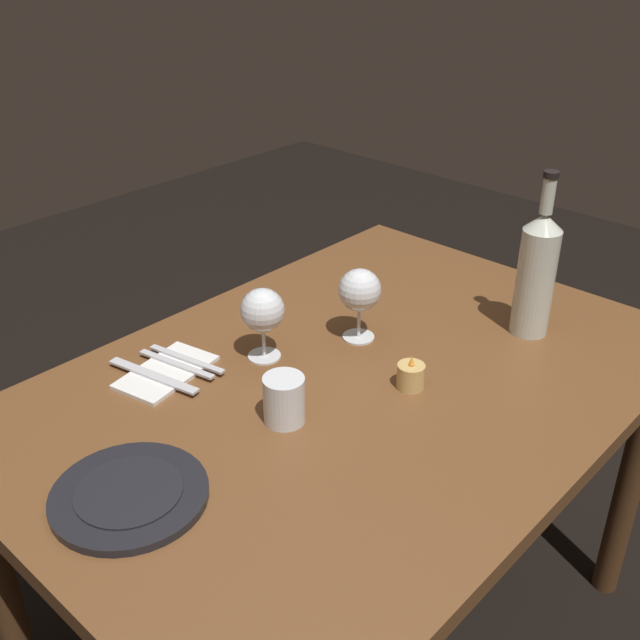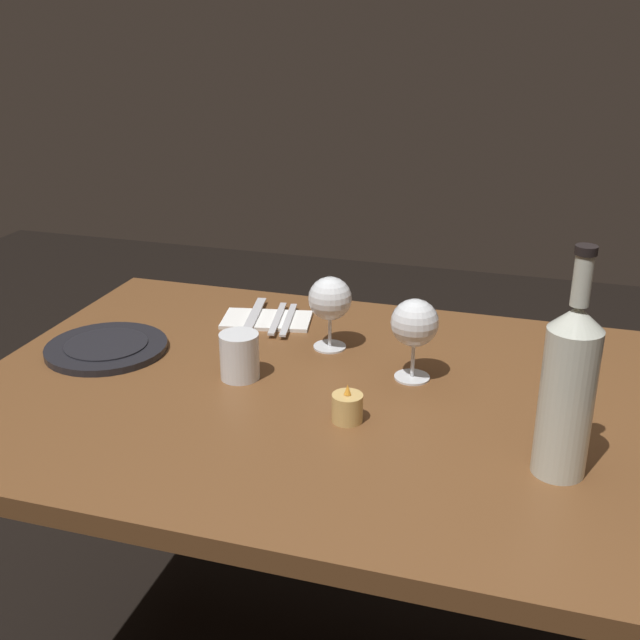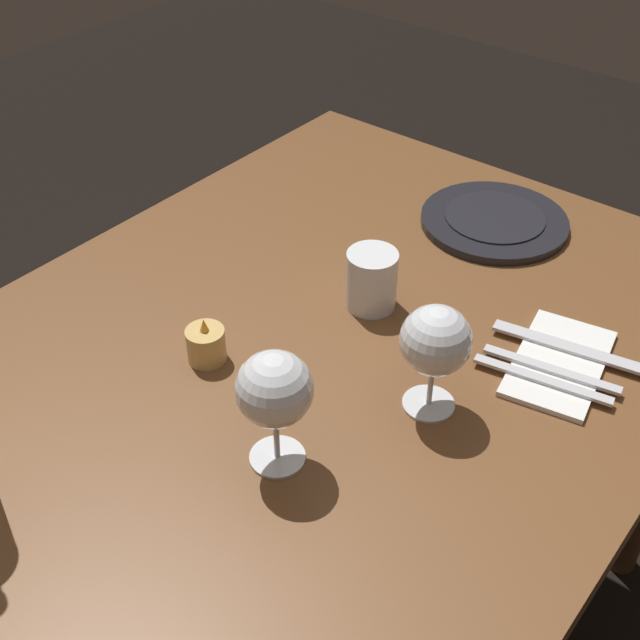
% 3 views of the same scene
% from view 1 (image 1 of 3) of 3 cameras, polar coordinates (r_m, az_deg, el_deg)
% --- Properties ---
extents(ground_plane, '(6.00, 6.00, 0.00)m').
position_cam_1_polar(ground_plane, '(1.96, 1.77, -22.86)').
color(ground_plane, black).
extents(dining_table, '(1.30, 0.90, 0.74)m').
position_cam_1_polar(dining_table, '(1.50, 2.15, -7.34)').
color(dining_table, brown).
rests_on(dining_table, ground).
extents(wine_glass_left, '(0.09, 0.09, 0.15)m').
position_cam_1_polar(wine_glass_left, '(1.47, -4.33, 0.66)').
color(wine_glass_left, white).
rests_on(wine_glass_left, dining_table).
extents(wine_glass_right, '(0.09, 0.09, 0.15)m').
position_cam_1_polar(wine_glass_right, '(1.53, 2.99, 2.15)').
color(wine_glass_right, white).
rests_on(wine_glass_right, dining_table).
extents(wine_bottle, '(0.08, 0.08, 0.35)m').
position_cam_1_polar(wine_bottle, '(1.60, 15.90, 3.49)').
color(wine_bottle, silver).
rests_on(wine_bottle, dining_table).
extents(water_tumbler, '(0.07, 0.07, 0.09)m').
position_cam_1_polar(water_tumbler, '(1.32, -2.64, -6.17)').
color(water_tumbler, white).
rests_on(water_tumbler, dining_table).
extents(votive_candle, '(0.05, 0.05, 0.07)m').
position_cam_1_polar(votive_candle, '(1.42, 6.80, -4.23)').
color(votive_candle, '#DBB266').
rests_on(votive_candle, dining_table).
extents(dinner_plate, '(0.24, 0.24, 0.02)m').
position_cam_1_polar(dinner_plate, '(1.22, -14.09, -12.58)').
color(dinner_plate, black).
rests_on(dinner_plate, dining_table).
extents(folded_napkin, '(0.21, 0.14, 0.01)m').
position_cam_1_polar(folded_napkin, '(1.49, -11.44, -3.84)').
color(folded_napkin, white).
rests_on(folded_napkin, dining_table).
extents(fork_inner, '(0.05, 0.18, 0.00)m').
position_cam_1_polar(fork_inner, '(1.50, -10.71, -3.26)').
color(fork_inner, silver).
rests_on(fork_inner, folded_napkin).
extents(fork_outer, '(0.05, 0.18, 0.00)m').
position_cam_1_polar(fork_outer, '(1.51, -9.96, -2.90)').
color(fork_outer, silver).
rests_on(fork_outer, folded_napkin).
extents(table_knife, '(0.06, 0.21, 0.00)m').
position_cam_1_polar(table_knife, '(1.47, -12.39, -4.09)').
color(table_knife, silver).
rests_on(table_knife, folded_napkin).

